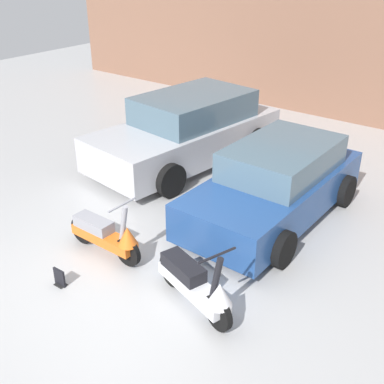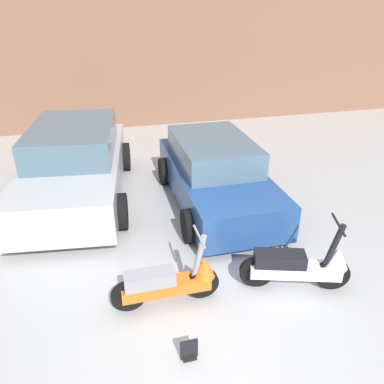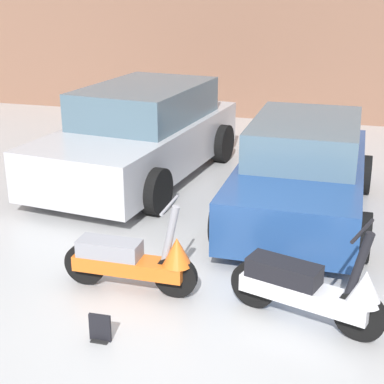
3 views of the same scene
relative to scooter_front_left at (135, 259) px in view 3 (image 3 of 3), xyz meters
name	(u,v)px [view 3 (image 3 of 3)]	position (x,y,z in m)	size (l,w,h in m)	color
ground_plane	(166,320)	(0.47, -0.45, -0.35)	(28.00, 28.00, 0.00)	#B2B2B2
wall_back	(288,35)	(0.47, 8.17, 1.51)	(19.60, 0.12, 3.73)	#845B47
scooter_front_left	(135,259)	(0.00, 0.00, 0.00)	(1.43, 0.51, 1.00)	black
scooter_front_right	(312,288)	(1.78, -0.15, 0.02)	(1.47, 0.72, 1.06)	black
car_rear_left	(141,134)	(-1.23, 3.53, 0.34)	(2.45, 4.44, 1.45)	#B7B7BC
car_rear_center	(302,171)	(1.41, 2.57, 0.26)	(1.84, 3.76, 1.27)	navy
placard_near_left_scooter	(100,329)	(0.02, -0.92, -0.24)	(0.20, 0.12, 0.26)	black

